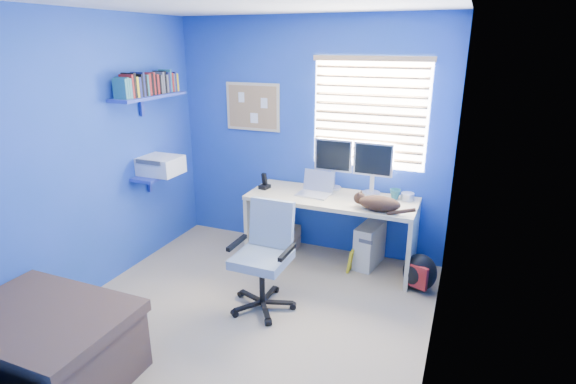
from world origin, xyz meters
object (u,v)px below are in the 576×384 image
at_px(desk, 331,230).
at_px(laptop, 314,185).
at_px(cat, 379,203).
at_px(office_chair, 264,269).
at_px(tower_pc, 370,245).

bearing_deg(desk, laptop, -175.11).
height_order(desk, laptop, laptop).
bearing_deg(cat, laptop, 177.74).
relative_size(laptop, office_chair, 0.35).
height_order(laptop, office_chair, laptop).
xyz_separation_m(desk, cat, (0.52, -0.21, 0.44)).
height_order(laptop, tower_pc, laptop).
xyz_separation_m(laptop, tower_pc, (0.58, 0.13, -0.62)).
relative_size(desk, cat, 4.37).
height_order(desk, office_chair, office_chair).
height_order(desk, cat, cat).
distance_m(tower_pc, office_chair, 1.31).
bearing_deg(laptop, office_chair, -91.63).
bearing_deg(office_chair, desk, 73.35).
height_order(laptop, cat, laptop).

